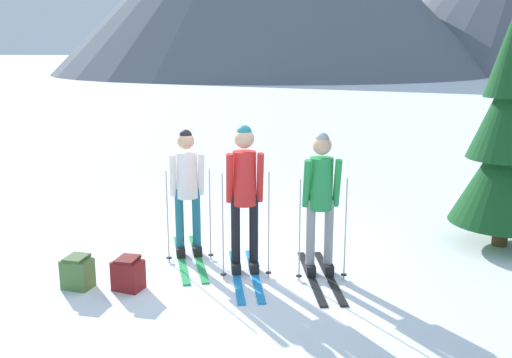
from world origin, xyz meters
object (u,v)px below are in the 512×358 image
skier_in_red (245,193)px  backpack_on_snow_front (128,274)px  skier_in_white (187,189)px  pine_tree_mid (510,132)px  backpack_on_snow_beside (77,272)px  skier_in_green (320,196)px

skier_in_red → backpack_on_snow_front: bearing=-147.1°
skier_in_red → backpack_on_snow_front: skier_in_red is taller
skier_in_white → pine_tree_mid: bearing=18.5°
backpack_on_snow_front → backpack_on_snow_beside: size_ratio=1.00×
skier_in_white → backpack_on_snow_front: 1.41m
skier_in_red → backpack_on_snow_front: size_ratio=4.79×
pine_tree_mid → backpack_on_snow_front: size_ratio=9.16×
pine_tree_mid → backpack_on_snow_beside: bearing=-152.4°
backpack_on_snow_front → pine_tree_mid: bearing=29.8°
backpack_on_snow_front → backpack_on_snow_beside: (-0.58, -0.09, 0.00)m
skier_in_white → skier_in_red: bearing=-24.6°
skier_in_green → skier_in_white: bearing=172.5°
backpack_on_snow_beside → skier_in_white: bearing=53.9°
skier_in_white → backpack_on_snow_beside: bearing=-126.1°
skier_in_white → skier_in_red: size_ratio=0.95×
skier_in_red → skier_in_green: bearing=10.5°
skier_in_green → pine_tree_mid: (2.35, 1.60, 0.61)m
skier_in_green → backpack_on_snow_beside: 2.95m
skier_in_red → pine_tree_mid: 3.73m
backpack_on_snow_beside → skier_in_red: bearing=25.7°
skier_in_red → pine_tree_mid: (3.23, 1.76, 0.58)m
skier_in_white → skier_in_green: size_ratio=0.99×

